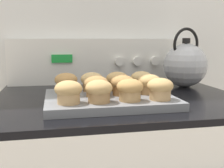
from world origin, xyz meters
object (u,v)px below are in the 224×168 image
at_px(tea_kettle, 186,64).
at_px(muffin_r2_c3, 142,80).
at_px(muffin_r0_c2, 130,89).
at_px(muffin_r0_c3, 160,88).
at_px(muffin_r2_c2, 117,81).
at_px(muffin_r1_c2, 122,85).
at_px(muffin_pan, 109,99).
at_px(muffin_r2_c1, 92,81).
at_px(muffin_r0_c1, 99,91).
at_px(muffin_r2_c0, 66,82).
at_px(muffin_r0_c0, 68,92).
at_px(muffin_r1_c1, 96,86).
at_px(muffin_r1_c3, 149,84).

bearing_deg(tea_kettle, muffin_r2_c3, -148.33).
distance_m(muffin_r0_c2, muffin_r0_c3, 0.08).
xyz_separation_m(muffin_r0_c2, muffin_r2_c2, (0.00, 0.16, 0.00)).
bearing_deg(muffin_r2_c2, muffin_r0_c2, -90.47).
distance_m(muffin_r1_c2, tea_kettle, 0.37).
relative_size(muffin_pan, muffin_r2_c1, 5.16).
distance_m(muffin_r0_c1, muffin_r2_c0, 0.18).
xyz_separation_m(muffin_r1_c2, tea_kettle, (0.30, 0.21, 0.03)).
relative_size(muffin_r0_c1, muffin_r2_c3, 1.00).
relative_size(muffin_r0_c0, muffin_r1_c2, 1.00).
xyz_separation_m(muffin_pan, muffin_r2_c0, (-0.12, 0.08, 0.04)).
xyz_separation_m(muffin_r0_c2, muffin_r2_c1, (-0.08, 0.16, 0.00)).
bearing_deg(muffin_r0_c1, muffin_r2_c2, 62.39).
relative_size(muffin_r0_c2, muffin_r0_c3, 1.00).
distance_m(muffin_r2_c2, muffin_r2_c3, 0.08).
bearing_deg(muffin_r2_c1, muffin_r1_c1, -89.10).
height_order(muffin_r0_c3, muffin_r2_c0, same).
height_order(muffin_r0_c3, muffin_r1_c3, same).
xyz_separation_m(muffin_r1_c1, muffin_r2_c0, (-0.08, 0.08, 0.00)).
xyz_separation_m(muffin_r0_c0, muffin_r1_c2, (0.16, 0.08, 0.00)).
bearing_deg(muffin_pan, muffin_r0_c0, -146.37).
bearing_deg(muffin_r0_c2, muffin_r0_c0, 179.75).
relative_size(muffin_r0_c2, muffin_r1_c1, 1.00).
height_order(muffin_r0_c2, muffin_r2_c1, same).
distance_m(muffin_r0_c1, tea_kettle, 0.49).
bearing_deg(muffin_r2_c1, muffin_r0_c2, -63.82).
distance_m(muffin_r0_c0, tea_kettle, 0.55).
xyz_separation_m(muffin_r0_c3, muffin_r2_c3, (-0.00, 0.16, 0.00)).
xyz_separation_m(muffin_r1_c2, muffin_r2_c2, (0.00, 0.08, 0.00)).
distance_m(muffin_r1_c2, muffin_r2_c1, 0.11).
distance_m(muffin_r2_c1, muffin_r2_c2, 0.08).
xyz_separation_m(muffin_r0_c0, muffin_r2_c3, (0.24, 0.16, 0.00)).
bearing_deg(muffin_r2_c2, muffin_pan, -117.97).
bearing_deg(muffin_r0_c0, muffin_r1_c2, 26.27).
height_order(muffin_r0_c3, muffin_r2_c3, same).
bearing_deg(muffin_r1_c2, muffin_r1_c3, 1.61).
height_order(muffin_r1_c1, muffin_r1_c2, same).
relative_size(muffin_r2_c1, tea_kettle, 0.31).
xyz_separation_m(muffin_r0_c2, muffin_r0_c3, (0.08, -0.00, 0.00)).
height_order(muffin_pan, muffin_r0_c0, muffin_r0_c0).
relative_size(muffin_r1_c3, muffin_r2_c3, 1.00).
relative_size(muffin_pan, muffin_r2_c3, 5.16).
bearing_deg(muffin_r1_c2, muffin_r1_c1, -179.37).
relative_size(muffin_r0_c1, muffin_r0_c2, 1.00).
distance_m(muffin_r0_c1, muffin_r2_c2, 0.18).
xyz_separation_m(muffin_r0_c3, muffin_r1_c1, (-0.16, 0.08, 0.00)).
relative_size(muffin_pan, muffin_r1_c2, 5.16).
distance_m(muffin_r0_c0, muffin_r2_c1, 0.18).
bearing_deg(muffin_r2_c2, tea_kettle, 24.26).
xyz_separation_m(muffin_r1_c3, muffin_r2_c2, (-0.08, 0.08, 0.00)).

